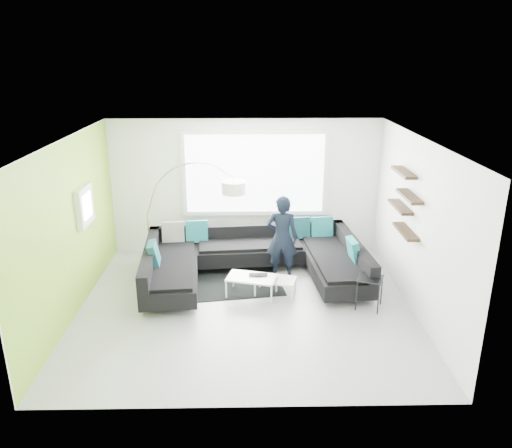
{
  "coord_description": "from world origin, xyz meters",
  "views": [
    {
      "loc": [
        0.03,
        -7.44,
        4.05
      ],
      "look_at": [
        0.19,
        0.9,
        1.15
      ],
      "focal_mm": 35.0,
      "sensor_mm": 36.0,
      "label": 1
    }
  ],
  "objects": [
    {
      "name": "sectional_sofa",
      "position": [
        0.15,
        0.98,
        0.37
      ],
      "size": [
        4.14,
        2.77,
        0.85
      ],
      "rotation": [
        0.0,
        0.0,
        0.09
      ],
      "color": "black",
      "rests_on": "ground"
    },
    {
      "name": "rug",
      "position": [
        -0.31,
        0.91,
        0.01
      ],
      "size": [
        2.07,
        1.64,
        0.01
      ],
      "primitive_type": "cube",
      "rotation": [
        0.0,
        0.0,
        0.15
      ],
      "color": "black",
      "rests_on": "ground"
    },
    {
      "name": "room_shell",
      "position": [
        0.04,
        0.21,
        1.81
      ],
      "size": [
        5.54,
        5.04,
        2.82
      ],
      "color": "white",
      "rests_on": "ground"
    },
    {
      "name": "coffee_table",
      "position": [
        0.32,
        0.43,
        0.18
      ],
      "size": [
        1.21,
        0.89,
        0.35
      ],
      "primitive_type": "cube",
      "rotation": [
        0.0,
        0.0,
        -0.26
      ],
      "color": "white",
      "rests_on": "ground"
    },
    {
      "name": "arc_lamp",
      "position": [
        -1.91,
        1.79,
        1.06
      ],
      "size": [
        2.14,
        1.3,
        2.12
      ],
      "primitive_type": null,
      "rotation": [
        0.0,
        0.0,
        -0.23
      ],
      "color": "silver",
      "rests_on": "ground"
    },
    {
      "name": "ground",
      "position": [
        0.0,
        0.0,
        0.0
      ],
      "size": [
        5.5,
        5.5,
        0.0
      ],
      "primitive_type": "plane",
      "color": "gray",
      "rests_on": "ground"
    },
    {
      "name": "side_table",
      "position": [
        2.05,
        -0.06,
        0.27
      ],
      "size": [
        0.52,
        0.52,
        0.54
      ],
      "primitive_type": "cube",
      "rotation": [
        0.0,
        0.0,
        -0.39
      ],
      "color": "black",
      "rests_on": "ground"
    },
    {
      "name": "person",
      "position": [
        0.68,
        1.14,
        0.8
      ],
      "size": [
        0.73,
        0.6,
        1.6
      ],
      "primitive_type": "imported",
      "rotation": [
        0.0,
        0.0,
        2.95
      ],
      "color": "black",
      "rests_on": "ground"
    },
    {
      "name": "laptop",
      "position": [
        0.23,
        0.41,
        0.37
      ],
      "size": [
        0.32,
        0.21,
        0.03
      ],
      "primitive_type": "imported",
      "rotation": [
        0.0,
        0.0,
        -0.01
      ],
      "color": "black",
      "rests_on": "coffee_table"
    }
  ]
}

